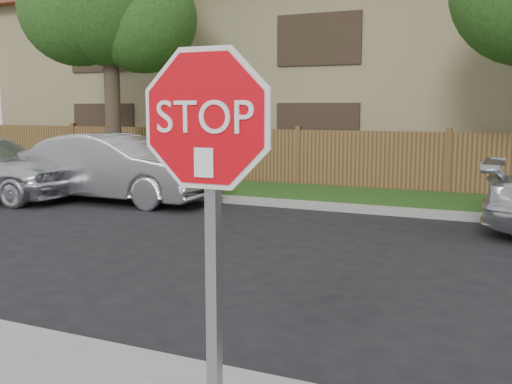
% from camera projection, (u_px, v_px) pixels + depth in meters
% --- Properties ---
extents(ground, '(90.00, 90.00, 0.00)m').
position_uv_depth(ground, '(255.00, 383.00, 4.83)').
color(ground, black).
rests_on(ground, ground).
extents(far_curb, '(70.00, 0.30, 0.15)m').
position_uv_depth(far_curb, '(425.00, 213.00, 12.14)').
color(far_curb, gray).
rests_on(far_curb, ground).
extents(grass_strip, '(70.00, 3.00, 0.12)m').
position_uv_depth(grass_strip, '(437.00, 203.00, 13.62)').
color(grass_strip, '#1E4714').
rests_on(grass_strip, ground).
extents(fence, '(70.00, 0.12, 1.60)m').
position_uv_depth(fence, '(448.00, 164.00, 14.96)').
color(fence, '#52301D').
rests_on(fence, ground).
extents(apartment_building, '(35.20, 9.20, 7.20)m').
position_uv_depth(apartment_building, '(474.00, 67.00, 19.60)').
color(apartment_building, '#93855B').
rests_on(apartment_building, ground).
extents(stop_sign, '(1.01, 0.13, 2.55)m').
position_uv_depth(stop_sign, '(208.00, 181.00, 3.07)').
color(stop_sign, gray).
rests_on(stop_sign, sidewalk_near).
extents(sedan_left, '(4.87, 1.71, 1.60)m').
position_uv_depth(sedan_left, '(116.00, 168.00, 14.05)').
color(sedan_left, '#A6A5AA').
rests_on(sedan_left, ground).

